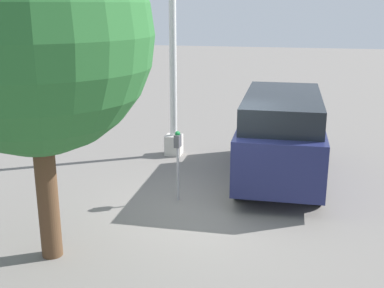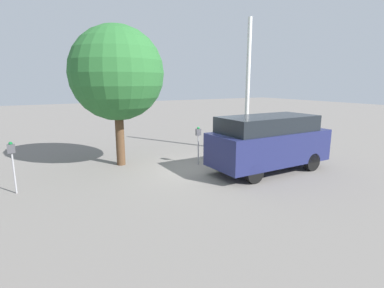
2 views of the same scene
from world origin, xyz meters
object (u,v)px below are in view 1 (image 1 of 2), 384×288
at_px(parking_meter_near, 178,150).
at_px(parked_van, 281,134).
at_px(lamp_post, 173,74).
at_px(street_tree, 33,37).

distance_m(parking_meter_near, parked_van, 2.71).
relative_size(lamp_post, parked_van, 1.32).
height_order(parking_meter_near, lamp_post, lamp_post).
relative_size(parking_meter_near, lamp_post, 0.25).
distance_m(lamp_post, parked_van, 3.44).
xyz_separation_m(lamp_post, parked_van, (-1.37, -2.94, -1.13)).
height_order(parking_meter_near, parked_van, parked_van).
bearing_deg(lamp_post, street_tree, 174.36).
bearing_deg(parked_van, street_tree, 141.07).
bearing_deg(street_tree, parking_meter_near, -28.64).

